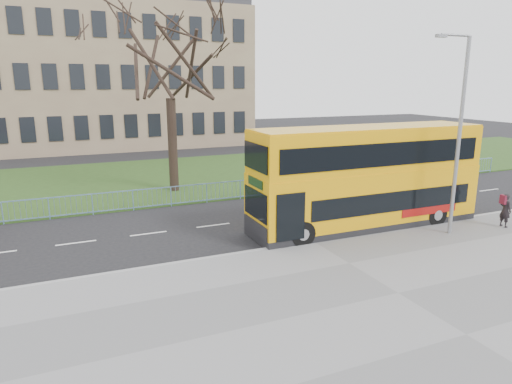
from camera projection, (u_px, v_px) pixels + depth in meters
ground at (295, 233)px, 20.26m from camera, size 120.00×120.00×0.00m
pavement at (398, 295)px, 14.23m from camera, size 80.00×10.50×0.12m
kerb at (313, 242)px, 18.86m from camera, size 80.00×0.20×0.14m
grass_verge at (201, 174)px, 32.99m from camera, size 80.00×15.40×0.08m
guard_railing at (240, 190)px, 26.01m from camera, size 40.00×0.12×1.10m
bare_tree at (170, 80)px, 26.44m from camera, size 9.22×9.22×13.17m
civic_building at (96, 78)px, 47.86m from camera, size 30.00×15.00×14.00m
yellow_bus at (367, 175)px, 20.52m from camera, size 10.91×2.71×4.56m
pedestrian at (505, 210)px, 20.58m from camera, size 0.38×0.57×1.53m
street_lamp at (458, 129)px, 18.79m from camera, size 1.75×0.22×8.23m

